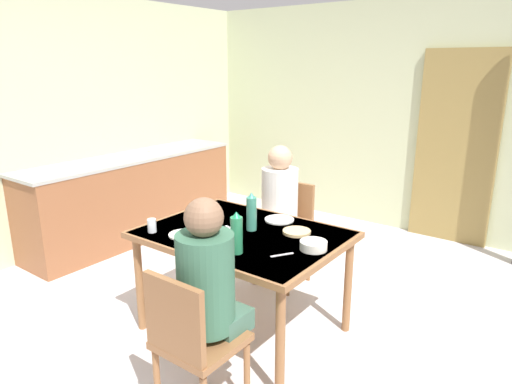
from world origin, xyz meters
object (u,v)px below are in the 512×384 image
object	(u,v)px
dining_table	(243,242)
kitchen_counter	(134,196)
water_bottle_green_far	(237,234)
serving_bowl_center	(313,245)
water_bottle_green_near	(251,213)
person_far_diner	(279,198)
person_near_diner	(208,279)
chair_far_diner	(287,226)
chair_near_diner	(191,339)

from	to	relation	value
dining_table	kitchen_counter	bearing A→B (deg)	160.22
kitchen_counter	dining_table	xyz separation A→B (m)	(2.12, -0.76, 0.22)
water_bottle_green_far	serving_bowl_center	size ratio (longest dim) A/B	1.54
water_bottle_green_near	person_far_diner	bearing A→B (deg)	107.82
water_bottle_green_far	dining_table	bearing A→B (deg)	122.20
kitchen_counter	person_near_diner	world-z (taller)	person_near_diner
water_bottle_green_near	person_near_diner	bearing A→B (deg)	-68.36
person_far_diner	water_bottle_green_near	size ratio (longest dim) A/B	2.88
kitchen_counter	serving_bowl_center	size ratio (longest dim) A/B	14.61
dining_table	chair_far_diner	bearing A→B (deg)	102.38
chair_far_diner	water_bottle_green_near	bearing A→B (deg)	104.85
chair_far_diner	water_bottle_green_far	xyz separation A→B (m)	(0.37, -1.15, 0.37)
dining_table	water_bottle_green_far	xyz separation A→B (m)	(0.19, -0.30, 0.19)
kitchen_counter	dining_table	bearing A→B (deg)	-19.78
person_near_diner	water_bottle_green_near	bearing A→B (deg)	111.64
kitchen_counter	serving_bowl_center	distance (m)	2.78
kitchen_counter	chair_near_diner	world-z (taller)	kitchen_counter
chair_near_diner	chair_far_diner	distance (m)	1.78
person_near_diner	chair_near_diner	bearing A→B (deg)	-90.00
water_bottle_green_near	serving_bowl_center	bearing A→B (deg)	-5.35
dining_table	person_far_diner	xyz separation A→B (m)	(-0.19, 0.71, 0.11)
person_far_diner	serving_bowl_center	world-z (taller)	person_far_diner
dining_table	person_far_diner	distance (m)	0.75
serving_bowl_center	kitchen_counter	bearing A→B (deg)	164.44
serving_bowl_center	chair_far_diner	bearing A→B (deg)	131.11
person_far_diner	serving_bowl_center	size ratio (longest dim) A/B	4.53
chair_near_diner	dining_table	bearing A→B (deg)	111.30
chair_far_diner	person_near_diner	distance (m)	1.67
person_far_diner	serving_bowl_center	distance (m)	1.00
chair_far_diner	water_bottle_green_far	size ratio (longest dim) A/B	3.32
chair_far_diner	person_far_diner	xyz separation A→B (m)	(-0.00, -0.14, 0.28)
dining_table	chair_far_diner	world-z (taller)	chair_far_diner
dining_table	water_bottle_green_far	size ratio (longest dim) A/B	5.08
water_bottle_green_far	serving_bowl_center	distance (m)	0.48
water_bottle_green_near	serving_bowl_center	xyz separation A→B (m)	(0.52, -0.05, -0.10)
water_bottle_green_near	chair_near_diner	bearing A→B (deg)	-71.32
water_bottle_green_near	water_bottle_green_far	xyz separation A→B (m)	(0.17, -0.37, -0.00)
person_near_diner	person_far_diner	distance (m)	1.52
kitchen_counter	person_far_diner	distance (m)	1.97
chair_far_diner	serving_bowl_center	bearing A→B (deg)	131.11
kitchen_counter	water_bottle_green_far	distance (m)	2.58
chair_near_diner	water_bottle_green_near	xyz separation A→B (m)	(-0.31, 0.92, 0.37)
chair_near_diner	person_far_diner	xyz separation A→B (m)	(-0.52, 1.56, 0.28)
water_bottle_green_near	water_bottle_green_far	size ratio (longest dim) A/B	1.02
person_near_diner	person_far_diner	bearing A→B (deg)	109.95
person_far_diner	chair_near_diner	bearing A→B (deg)	108.33
person_far_diner	chair_far_diner	bearing A→B (deg)	-90.00
chair_far_diner	person_far_diner	distance (m)	0.31
kitchen_counter	serving_bowl_center	world-z (taller)	kitchen_counter
dining_table	person_near_diner	world-z (taller)	person_near_diner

